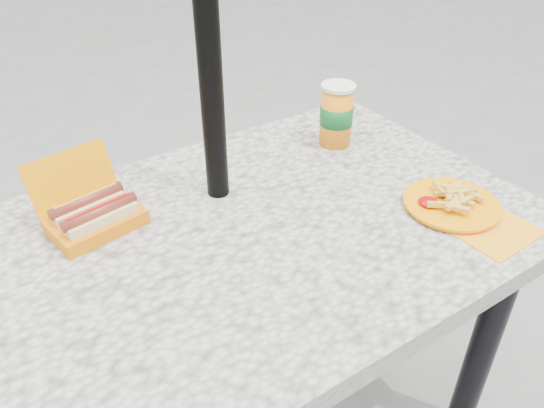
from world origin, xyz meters
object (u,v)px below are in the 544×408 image
umbrella_pole (208,42)px  hotdog_box (94,214)px  soda_cup (336,115)px  fries_plate (454,205)px

umbrella_pole → hotdog_box: umbrella_pole is taller
hotdog_box → soda_cup: bearing=-8.8°
fries_plate → hotdog_box: bearing=151.2°
hotdog_box → fries_plate: 0.77m
umbrella_pole → fries_plate: size_ratio=7.67×
umbrella_pole → soda_cup: 0.46m
fries_plate → soda_cup: bearing=93.5°
fries_plate → soda_cup: (-0.02, 0.39, 0.07)m
umbrella_pole → hotdog_box: size_ratio=10.61×
fries_plate → soda_cup: soda_cup is taller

